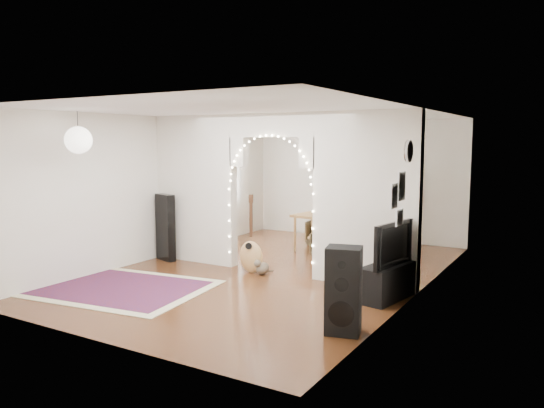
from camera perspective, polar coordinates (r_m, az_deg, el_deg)
The scene contains 25 objects.
floor at distance 9.19m, azimuth 0.10°, elevation -7.30°, with size 7.50×7.50×0.00m, color black.
ceiling at distance 8.93m, azimuth 0.10°, elevation 9.76°, with size 5.00×7.50×0.02m, color white.
wall_back at distance 12.33m, azimuth 9.02°, elevation 2.56°, with size 5.00×0.02×2.70m, color silver.
wall_front at distance 6.07m, azimuth -18.26°, elevation -1.93°, with size 5.00×0.02×2.70m, color silver.
wall_left at distance 10.45m, azimuth -11.79°, elevation 1.77°, with size 0.02×7.50×2.70m, color silver.
wall_right at distance 7.99m, azimuth 15.72°, elevation 0.17°, with size 0.02×7.50×2.70m, color silver.
divider_wall at distance 8.95m, azimuth 0.10°, elevation 1.59°, with size 5.00×0.20×2.70m.
fairy_lights at distance 8.83m, azimuth -0.33°, elevation 2.33°, with size 1.64×0.04×1.60m, color #FFEABF, non-canonical shape.
window at distance 11.81m, azimuth -5.79°, elevation 3.16°, with size 0.04×1.20×1.40m, color white.
wall_clock at distance 7.37m, azimuth 14.54°, elevation 5.52°, with size 0.31×0.31×0.03m, color white.
picture_frames at distance 7.02m, azimuth 13.48°, elevation 0.60°, with size 0.02×0.50×0.70m, color white, non-canonical shape.
paper_lantern at distance 8.32m, azimuth -20.11°, elevation 6.48°, with size 0.40×0.40×0.40m, color white.
ceiling_fan at distance 10.69m, azimuth 5.62°, elevation 7.62°, with size 1.10×1.10×0.30m, color #B1743B, non-canonical shape.
area_rug at distance 8.54m, azimuth -16.22°, elevation -8.62°, with size 2.68×2.00×0.02m, color maroon.
guitar_case at distance 10.16m, azimuth -11.39°, elevation -2.48°, with size 0.48×0.16×1.25m, color black.
acoustic_guitar at distance 9.02m, azimuth -2.26°, elevation -4.34°, with size 0.48×0.30×1.14m.
tabby_cat at distance 8.97m, azimuth -1.09°, elevation -6.87°, with size 0.24×0.44×0.29m.
floor_speaker at distance 6.28m, azimuth 7.70°, elevation -9.21°, with size 0.47×0.43×1.03m.
media_console at distance 7.77m, azimuth 12.27°, elevation -8.17°, with size 0.40×1.00×0.50m, color black.
tv at distance 7.65m, azimuth 12.37°, elevation -4.12°, with size 1.07×0.14×0.62m, color black.
bookcase at distance 11.98m, azimuth 10.67°, elevation -0.26°, with size 1.55×0.39×1.59m, color beige.
dining_table at distance 10.72m, azimuth 5.74°, elevation -1.59°, with size 1.30×0.95×0.76m.
flower_vase at distance 10.70m, azimuth 5.75°, elevation -0.70°, with size 0.18×0.18×0.19m, color silver.
dining_chair_left at distance 11.60m, azimuth 5.28°, elevation -3.04°, with size 0.57×0.58×0.53m, color #4A3D25.
dining_chair_right at distance 10.46m, azimuth 5.81°, elevation -4.33°, with size 0.48×0.50×0.45m, color #4A3D25.
Camera 1 is at (4.54, -7.68, 2.23)m, focal length 35.00 mm.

